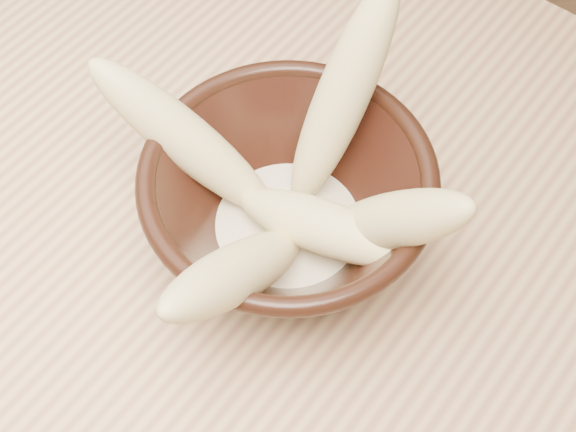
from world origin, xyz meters
name	(u,v)px	position (x,y,z in m)	size (l,w,h in m)	color
table	(124,244)	(0.00, 0.00, 0.67)	(1.20, 0.80, 0.75)	tan
bowl	(288,209)	(0.14, 0.05, 0.81)	(0.20, 0.20, 0.11)	black
milk_puddle	(288,229)	(0.14, 0.05, 0.79)	(0.11, 0.11, 0.02)	beige
banana_upright	(342,97)	(0.14, 0.11, 0.86)	(0.04, 0.04, 0.17)	#E6D388
banana_left	(186,140)	(0.07, 0.03, 0.84)	(0.04, 0.04, 0.16)	#E6D388
banana_right	(392,221)	(0.21, 0.06, 0.85)	(0.04, 0.04, 0.15)	#E6D388
banana_across	(322,226)	(0.17, 0.04, 0.82)	(0.04, 0.04, 0.13)	#E6D388
banana_front	(238,272)	(0.16, -0.02, 0.85)	(0.04, 0.04, 0.17)	#E6D388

